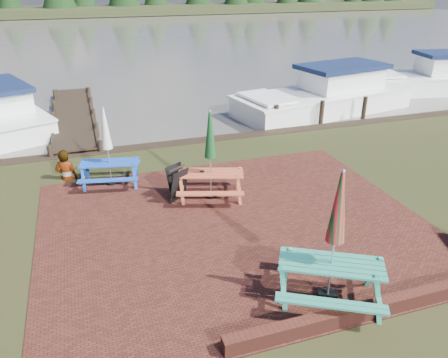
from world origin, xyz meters
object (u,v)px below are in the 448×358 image
Objects in this scene: picnic_table_blue at (109,159)px; chalkboard at (178,183)px; boat_far at (435,79)px; picnic_table_teal at (332,258)px; picnic_table_red at (211,169)px; boat_near at (326,97)px; person at (63,150)px; jetty at (74,115)px.

chalkboard is at bearing -31.64° from picnic_table_blue.
boat_far is (15.61, 8.06, 0.00)m from chalkboard.
picnic_table_teal reaches higher than picnic_table_red.
picnic_table_red reaches higher than boat_far.
boat_near is (8.33, 6.64, -0.00)m from chalkboard.
chalkboard is (-1.74, 4.73, -0.44)m from picnic_table_teal.
boat_near is (7.46, 6.80, -0.37)m from picnic_table_red.
jetty is at bearing -71.35° from person.
picnic_table_teal is 1.15× the size of picnic_table_blue.
picnic_table_red is 16.89m from boat_far.
picnic_table_red is at bearing 121.40° from boat_near.
picnic_table_teal is 1.43× the size of person.
boat_near reaches higher than person.
picnic_table_blue reaches higher than boat_near.
person is at bearing 100.53° from boat_near.
boat_near is at bearing -9.65° from jetty.
boat_far is 19.32m from person.
picnic_table_teal is at bearing -72.13° from jetty.
person is at bearing -92.67° from jetty.
picnic_table_teal reaches higher than jetty.
picnic_table_blue is at bearing 163.82° from picnic_table_red.
person is (-18.42, -5.80, 0.43)m from boat_far.
jetty is at bearing 109.11° from picnic_table_blue.
chalkboard is 3.63m from person.
jetty is at bearing 136.94° from picnic_table_teal.
boat_far reaches higher than boat_near.
chalkboard is at bearing 127.96° from boat_far.
picnic_table_red is 10.10m from boat_near.
picnic_table_teal is at bearing -102.95° from chalkboard.
chalkboard is (-0.86, 0.16, -0.37)m from picnic_table_red.
boat_near is 11.97m from person.
boat_near is at bearing 111.70° from boat_far.
picnic_table_red reaches higher than person.
picnic_table_red is 4.40m from person.
boat_near reaches higher than chalkboard.
picnic_table_teal reaches higher than boat_far.
chalkboard is at bearing 139.28° from picnic_table_teal.
jetty is at bearing 73.39° from chalkboard.
picnic_table_red reaches higher than picnic_table_blue.
chalkboard is at bearing -73.46° from jetty.
boat_far is (13.87, 12.79, -0.44)m from picnic_table_teal.
picnic_table_blue is 18.42m from boat_far.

